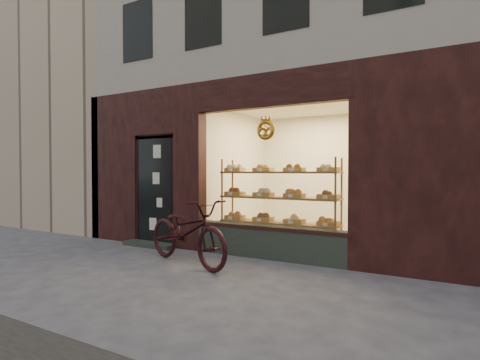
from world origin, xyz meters
The scene contains 5 objects.
ground centered at (0.00, 0.00, 0.00)m, with size 90.00×90.00×0.00m, color #404049.
bakery_building centered at (0.04, 5.29, 5.58)m, with size 7.20×7.28×9.00m.
neighbor_left centered at (-9.60, 5.50, 4.50)m, with size 12.00×7.00×9.00m, color tan.
display_shelf centered at (0.45, 2.55, 0.86)m, with size 2.20×0.45×1.70m.
bicycle centered at (-0.51, 1.13, 0.52)m, with size 0.69×1.98×1.04m, color black.
Camera 1 is at (3.12, -3.59, 1.46)m, focal length 28.00 mm.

